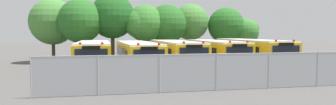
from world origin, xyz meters
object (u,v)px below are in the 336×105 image
Objects in this scene: school_bus_3 at (216,54)px; tree_7 at (246,32)px; tree_1 at (79,21)px; tree_4 at (167,24)px; traffic_cone at (253,82)px; tree_2 at (113,17)px; school_bus_0 at (94,56)px; tree_3 at (143,24)px; tree_6 at (227,25)px; tree_0 at (53,22)px; school_bus_4 at (251,53)px; tree_5 at (190,22)px; school_bus_1 at (137,56)px; school_bus_2 at (176,55)px.

school_bus_3 is 12.98m from tree_7.
tree_1 is 1.05× the size of tree_4.
tree_7 is at bearing 64.97° from traffic_cone.
traffic_cone is at bearing -65.64° from tree_2.
school_bus_0 is 10.71m from tree_3.
tree_6 reaches higher than tree_7.
tree_4 is (12.29, -1.39, -0.24)m from tree_0.
tree_3 is 10.70m from tree_6.
tree_7 is (4.39, 9.90, 1.90)m from school_bus_4.
school_bus_0 is 12.09m from traffic_cone.
school_bus_3 is 1.35× the size of tree_2.
tree_7 is at bearing -112.57° from school_bus_4.
tree_2 is 19.21m from traffic_cone.
tree_0 reaches higher than tree_1.
tree_5 is at bearing 173.50° from tree_6.
school_bus_1 is 17.89m from tree_7.
tree_2 is at bearing 179.66° from tree_4.
traffic_cone is at bearing -55.48° from tree_1.
tree_0 is 13.83× the size of traffic_cone.
tree_4 is at bearing -170.58° from tree_6.
school_bus_1 is at bearing -123.95° from tree_5.
tree_5 reaches higher than tree_4.
traffic_cone is (-3.86, -7.77, -1.20)m from school_bus_4.
tree_7 is at bearing 4.09° from tree_4.
tree_3 is (-8.38, 8.57, 2.77)m from school_bus_4.
tree_1 reaches higher than school_bus_1.
tree_6 is at bearing -100.23° from school_bus_4.
school_bus_4 is 21.01m from tree_0.
tree_3 is at bearing 0.49° from tree_1.
school_bus_0 is 1.05× the size of school_bus_3.
tree_6 is (4.52, -0.52, -0.33)m from tree_5.
school_bus_1 is 1.08× the size of school_bus_2.
tree_5 is (6.01, 2.41, 0.25)m from tree_3.
tree_7 is (12.77, 1.32, -0.87)m from tree_3.
tree_2 is at bearing -63.54° from school_bus_2.
school_bus_4 is 1.51× the size of tree_2.
school_bus_2 is at bearing 111.44° from traffic_cone.
tree_1 reaches higher than tree_5.
tree_0 is 12.37m from tree_4.
school_bus_2 is 1.58× the size of tree_1.
school_bus_2 is 1.44× the size of tree_2.
school_bus_4 is 1.62× the size of tree_0.
tree_2 is (-8.14, 9.52, 3.49)m from school_bus_3.
tree_7 reaches higher than school_bus_2.
tree_4 is at bearing -75.41° from school_bus_3.
tree_6 is (5.55, 10.77, 2.73)m from school_bus_3.
tree_1 is at bearing -35.74° from school_bus_3.
tree_2 is 1.18× the size of tree_3.
tree_2 reaches higher than tree_6.
tree_6 is (13.69, 1.25, -0.76)m from tree_2.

